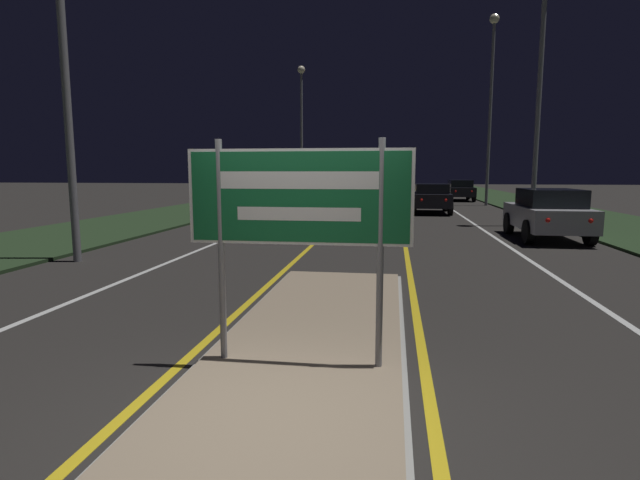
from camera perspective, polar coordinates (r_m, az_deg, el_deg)
The scene contains 18 objects.
ground_plane at distance 4.43m, azimuth -5.43°, elevation -20.56°, with size 160.00×160.00×0.00m, color #282623.
median_island at distance 5.48m, azimuth -2.35°, elevation -14.27°, with size 2.27×9.60×0.10m.
verge_left at distance 26.06m, azimuth -15.36°, elevation 3.04°, with size 5.00×100.00×0.08m.
verge_right at distance 25.36m, azimuth 28.03°, elevation 2.27°, with size 5.00×100.00×0.08m.
centre_line_yellow_left at distance 28.95m, azimuth 3.82°, elevation 3.69°, with size 0.12×70.00×0.01m.
centre_line_yellow_right at distance 28.86m, azimuth 9.07°, elevation 3.59°, with size 0.12×70.00×0.01m.
lane_line_white_left at distance 29.32m, azimuth -1.81°, elevation 3.75°, with size 0.12×70.00×0.01m.
lane_line_white_right at distance 29.04m, azimuth 14.77°, elevation 3.46°, with size 0.12×70.00×0.01m.
edge_line_white_left at distance 29.99m, azimuth -7.47°, elevation 3.78°, with size 0.10×70.00×0.01m.
edge_line_white_right at distance 29.53m, azimuth 20.57°, elevation 3.29°, with size 0.10×70.00×0.01m.
highway_sign at distance 5.09m, azimuth -2.46°, elevation 3.88°, with size 2.32×0.07×2.33m.
streetlight_left_far at distance 40.49m, azimuth -2.13°, elevation 14.63°, with size 0.59×0.59×10.22m.
streetlight_right_near at distance 21.32m, azimuth 23.96°, elevation 18.53°, with size 0.62×0.62×9.00m.
streetlight_right_far at distance 32.98m, azimuth 19.01°, elevation 16.59°, with size 0.57×0.57×11.30m.
car_receding_0 at distance 16.97m, azimuth 24.57°, elevation 2.83°, with size 1.91×4.08×1.57m.
car_receding_1 at distance 25.87m, azimuth 12.53°, elevation 4.78°, with size 1.93×4.10×1.49m.
car_receding_2 at distance 37.52m, azimuth 15.66°, elevation 5.57°, with size 1.86×4.58×1.49m.
car_approaching_0 at distance 17.63m, azimuth -3.67°, elevation 3.58°, with size 1.97×4.33×1.49m.
Camera 1 is at (0.95, -3.78, 2.11)m, focal length 28.00 mm.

